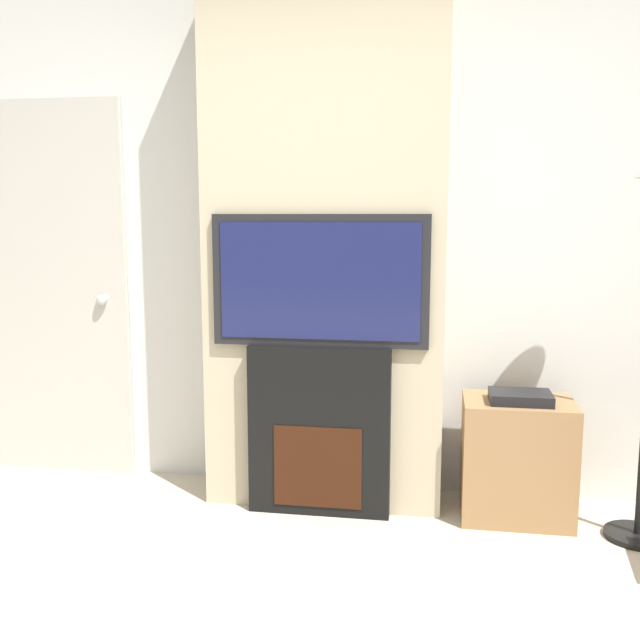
% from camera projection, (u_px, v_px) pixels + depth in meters
% --- Properties ---
extents(wall_back, '(6.00, 0.06, 2.70)m').
position_uv_depth(wall_back, '(332.00, 233.00, 3.71)').
color(wall_back, silver).
rests_on(wall_back, ground_plane).
extents(chimney_breast, '(1.17, 0.37, 2.70)m').
position_uv_depth(chimney_breast, '(326.00, 235.00, 3.50)').
color(chimney_breast, '#BCAD8E').
rests_on(chimney_breast, ground_plane).
extents(fireplace, '(0.69, 0.15, 0.83)m').
position_uv_depth(fireplace, '(320.00, 430.00, 3.46)').
color(fireplace, black).
rests_on(fireplace, ground_plane).
extents(television, '(1.03, 0.07, 0.62)m').
position_uv_depth(television, '(320.00, 281.00, 3.35)').
color(television, black).
rests_on(television, fireplace).
extents(media_stand, '(0.52, 0.38, 0.63)m').
position_uv_depth(media_stand, '(517.00, 457.00, 3.41)').
color(media_stand, '#997047').
rests_on(media_stand, ground_plane).
extents(entry_door, '(0.84, 0.09, 2.06)m').
position_uv_depth(entry_door, '(55.00, 290.00, 3.95)').
color(entry_door, '#BCB7AD').
rests_on(entry_door, ground_plane).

